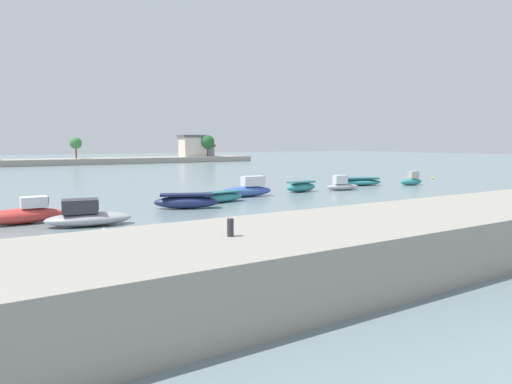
% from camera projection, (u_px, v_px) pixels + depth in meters
% --- Properties ---
extents(ground_plane, '(400.00, 400.00, 0.00)m').
position_uv_depth(ground_plane, '(208.00, 242.00, 22.77)').
color(ground_plane, slate).
extents(seawall_embankment, '(75.24, 6.35, 2.15)m').
position_uv_depth(seawall_embankment, '(305.00, 256.00, 15.78)').
color(seawall_embankment, gray).
rests_on(seawall_embankment, ground).
extents(mooring_bollard, '(0.21, 0.21, 0.57)m').
position_uv_depth(mooring_bollard, '(230.00, 228.00, 13.88)').
color(mooring_bollard, '#2D2D33').
rests_on(mooring_bollard, seawall_embankment).
extents(moored_boat_1, '(5.16, 1.78, 1.68)m').
position_uv_depth(moored_boat_1, '(22.00, 214.00, 27.88)').
color(moored_boat_1, '#C63833').
rests_on(moored_boat_1, ground).
extents(moored_boat_2, '(5.36, 2.86, 1.66)m').
position_uv_depth(moored_boat_2, '(87.00, 216.00, 27.18)').
color(moored_boat_2, '#9E9EA3').
rests_on(moored_boat_2, ground).
extents(moored_boat_3, '(5.23, 3.39, 1.17)m').
position_uv_depth(moored_boat_3, '(187.00, 201.00, 34.42)').
color(moored_boat_3, navy).
rests_on(moored_boat_3, ground).
extents(moored_boat_4, '(4.48, 2.01, 0.93)m').
position_uv_depth(moored_boat_4, '(222.00, 197.00, 38.08)').
color(moored_boat_4, teal).
rests_on(moored_boat_4, ground).
extents(moored_boat_5, '(5.45, 1.90, 1.94)m').
position_uv_depth(moored_boat_5, '(248.00, 189.00, 42.06)').
color(moored_boat_5, '#3856A8').
rests_on(moored_boat_5, ground).
extents(moored_boat_6, '(3.80, 1.66, 1.11)m').
position_uv_depth(moored_boat_6, '(301.00, 187.00, 46.20)').
color(moored_boat_6, teal).
rests_on(moored_boat_6, ground).
extents(moored_boat_7, '(3.94, 2.07, 1.63)m').
position_uv_depth(moored_boat_7, '(342.00, 185.00, 47.89)').
color(moored_boat_7, '#9E9EA3').
rests_on(moored_boat_7, ground).
extents(moored_boat_8, '(5.45, 3.58, 0.95)m').
position_uv_depth(moored_boat_8, '(361.00, 182.00, 53.32)').
color(moored_boat_8, teal).
rests_on(moored_boat_8, ground).
extents(moored_boat_9, '(3.38, 1.35, 1.69)m').
position_uv_depth(moored_boat_9, '(412.00, 180.00, 53.61)').
color(moored_boat_9, teal).
rests_on(moored_boat_9, ground).
extents(mooring_buoy_0, '(0.29, 0.29, 0.29)m').
position_uv_depth(mooring_buoy_0, '(432.00, 178.00, 62.57)').
color(mooring_buoy_0, yellow).
rests_on(mooring_buoy_0, ground).
extents(mooring_buoy_1, '(0.43, 0.43, 0.43)m').
position_uv_depth(mooring_buoy_1, '(104.00, 232.00, 24.22)').
color(mooring_buoy_1, white).
rests_on(mooring_buoy_1, ground).
extents(mooring_buoy_4, '(0.40, 0.40, 0.40)m').
position_uv_depth(mooring_buoy_4, '(300.00, 220.00, 28.23)').
color(mooring_buoy_4, orange).
rests_on(mooring_buoy_4, ground).
extents(distant_shoreline, '(109.77, 11.39, 8.47)m').
position_uv_depth(distant_shoreline, '(45.00, 157.00, 102.81)').
color(distant_shoreline, gray).
rests_on(distant_shoreline, ground).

